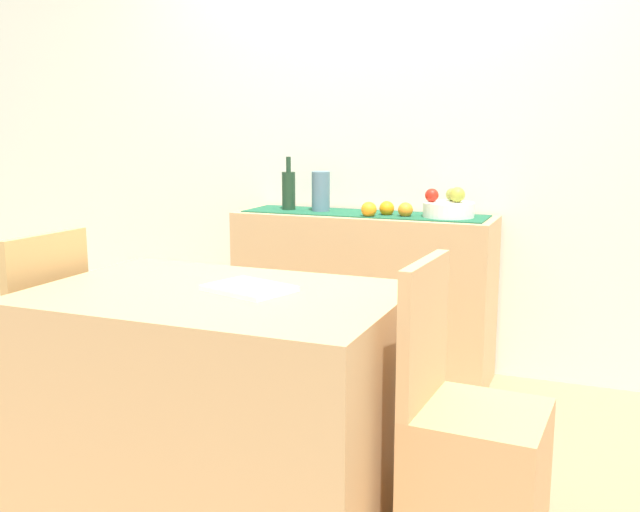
% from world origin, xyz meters
% --- Properties ---
extents(ground_plane, '(6.40, 6.40, 0.02)m').
position_xyz_m(ground_plane, '(0.00, 0.00, -0.01)').
color(ground_plane, '#997C5A').
rests_on(ground_plane, ground).
extents(room_wall_rear, '(6.40, 0.06, 2.70)m').
position_xyz_m(room_wall_rear, '(0.00, 1.18, 1.35)').
color(room_wall_rear, silver).
rests_on(room_wall_rear, ground).
extents(sideboard_console, '(1.34, 0.42, 0.85)m').
position_xyz_m(sideboard_console, '(0.01, 0.92, 0.43)').
color(sideboard_console, tan).
rests_on(sideboard_console, ground).
extents(table_runner, '(1.26, 0.32, 0.01)m').
position_xyz_m(table_runner, '(0.01, 0.92, 0.86)').
color(table_runner, '#1C5839').
rests_on(table_runner, sideboard_console).
extents(fruit_bowl, '(0.25, 0.25, 0.07)m').
position_xyz_m(fruit_bowl, '(0.45, 0.92, 0.89)').
color(fruit_bowl, white).
rests_on(fruit_bowl, table_runner).
extents(apple_center, '(0.07, 0.07, 0.07)m').
position_xyz_m(apple_center, '(0.37, 0.90, 0.96)').
color(apple_center, red).
rests_on(apple_center, fruit_bowl).
extents(apple_left, '(0.08, 0.08, 0.08)m').
position_xyz_m(apple_left, '(0.49, 0.93, 0.97)').
color(apple_left, '#979D34').
rests_on(apple_left, fruit_bowl).
extents(apple_front, '(0.06, 0.06, 0.06)m').
position_xyz_m(apple_front, '(0.45, 1.00, 0.96)').
color(apple_front, '#8F9F3F').
rests_on(apple_front, fruit_bowl).
extents(wine_bottle, '(0.07, 0.07, 0.29)m').
position_xyz_m(wine_bottle, '(-0.41, 0.92, 0.96)').
color(wine_bottle, '#1E3A25').
rests_on(wine_bottle, sideboard_console).
extents(ceramic_vase, '(0.10, 0.10, 0.21)m').
position_xyz_m(ceramic_vase, '(-0.23, 0.92, 0.96)').
color(ceramic_vase, slate).
rests_on(ceramic_vase, sideboard_console).
extents(orange_loose_near_bowl, '(0.08, 0.08, 0.08)m').
position_xyz_m(orange_loose_near_bowl, '(0.08, 0.80, 0.89)').
color(orange_loose_near_bowl, orange).
rests_on(orange_loose_near_bowl, sideboard_console).
extents(orange_loose_far, '(0.07, 0.07, 0.07)m').
position_xyz_m(orange_loose_far, '(0.25, 0.87, 0.89)').
color(orange_loose_far, orange).
rests_on(orange_loose_far, sideboard_console).
extents(orange_loose_mid, '(0.08, 0.08, 0.08)m').
position_xyz_m(orange_loose_mid, '(0.15, 0.89, 0.89)').
color(orange_loose_mid, orange).
rests_on(orange_loose_mid, sideboard_console).
extents(dining_table, '(1.26, 0.84, 0.74)m').
position_xyz_m(dining_table, '(-0.05, -0.48, 0.37)').
color(dining_table, tan).
rests_on(dining_table, ground).
extents(open_book, '(0.33, 0.29, 0.02)m').
position_xyz_m(open_book, '(0.05, -0.43, 0.75)').
color(open_book, white).
rests_on(open_book, dining_table).
extents(chair_near_window, '(0.42, 0.42, 0.90)m').
position_xyz_m(chair_near_window, '(-0.95, -0.48, 0.27)').
color(chair_near_window, tan).
rests_on(chair_near_window, ground).
extents(chair_by_corner, '(0.42, 0.42, 0.90)m').
position_xyz_m(chair_by_corner, '(0.84, -0.48, 0.27)').
color(chair_by_corner, tan).
rests_on(chair_by_corner, ground).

